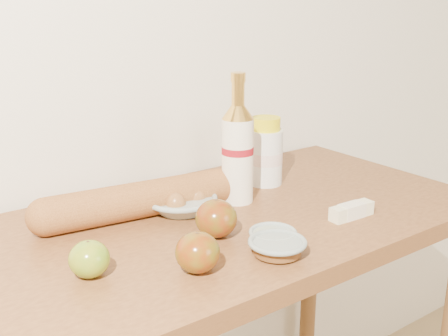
{
  "coord_description": "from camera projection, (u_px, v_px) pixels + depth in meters",
  "views": [
    {
      "loc": [
        -0.64,
        0.28,
        1.36
      ],
      "look_at": [
        0.0,
        1.15,
        1.02
      ],
      "focal_mm": 45.0,
      "sensor_mm": 36.0,
      "label": 1
    }
  ],
  "objects": [
    {
      "name": "butter_stick",
      "position": [
        352.0,
        211.0,
        1.19
      ],
      "size": [
        0.11,
        0.03,
        0.03
      ],
      "rotation": [
        0.0,
        0.0,
        -0.04
      ],
      "color": "#EFE8B9",
      "rests_on": "table"
    },
    {
      "name": "baguette",
      "position": [
        139.0,
        200.0,
        1.18
      ],
      "size": [
        0.47,
        0.14,
        0.08
      ],
      "rotation": [
        0.0,
        0.0,
        -0.13
      ],
      "color": "#AB6A34",
      "rests_on": "table"
    },
    {
      "name": "syrup_bowl",
      "position": [
        273.0,
        236.0,
        1.07
      ],
      "size": [
        0.12,
        0.12,
        0.03
      ],
      "rotation": [
        0.0,
        0.0,
        0.43
      ],
      "color": "#909D97",
      "rests_on": "table"
    },
    {
      "name": "apple_yellowgreen",
      "position": [
        89.0,
        259.0,
        0.94
      ],
      "size": [
        0.08,
        0.08,
        0.06
      ],
      "rotation": [
        0.0,
        0.0,
        -0.23
      ],
      "color": "#A09520",
      "rests_on": "table"
    },
    {
      "name": "sugar_bowl",
      "position": [
        277.0,
        247.0,
        1.02
      ],
      "size": [
        0.14,
        0.14,
        0.03
      ],
      "rotation": [
        0.0,
        0.0,
        0.36
      ],
      "color": "gray",
      "rests_on": "table"
    },
    {
      "name": "bourbon_bottle",
      "position": [
        238.0,
        151.0,
        1.25
      ],
      "size": [
        0.09,
        0.09,
        0.29
      ],
      "rotation": [
        0.0,
        0.0,
        0.24
      ],
      "color": "white",
      "rests_on": "table"
    },
    {
      "name": "cream_bottle",
      "position": [
        265.0,
        153.0,
        1.38
      ],
      "size": [
        0.09,
        0.09,
        0.17
      ],
      "rotation": [
        0.0,
        0.0,
        -0.05
      ],
      "color": "white",
      "rests_on": "table"
    },
    {
      "name": "apple_redgreen_right",
      "position": [
        216.0,
        218.0,
        1.09
      ],
      "size": [
        0.09,
        0.09,
        0.08
      ],
      "rotation": [
        0.0,
        0.0,
        -0.05
      ],
      "color": "#92080B",
      "rests_on": "table"
    },
    {
      "name": "egg_bowl",
      "position": [
        180.0,
        202.0,
        1.22
      ],
      "size": [
        0.18,
        0.18,
        0.06
      ],
      "rotation": [
        0.0,
        0.0,
        0.17
      ],
      "color": "#99A6A2",
      "rests_on": "table"
    },
    {
      "name": "apple_redgreen_front",
      "position": [
        198.0,
        252.0,
        0.95
      ],
      "size": [
        0.09,
        0.09,
        0.07
      ],
      "rotation": [
        0.0,
        0.0,
        -0.22
      ],
      "color": "#980908",
      "rests_on": "table"
    },
    {
      "name": "table",
      "position": [
        216.0,
        271.0,
        1.22
      ],
      "size": [
        1.2,
        0.6,
        0.9
      ],
      "color": "brown",
      "rests_on": "ground"
    },
    {
      "name": "back_wall",
      "position": [
        134.0,
        18.0,
        1.32
      ],
      "size": [
        3.5,
        0.02,
        2.6
      ],
      "primitive_type": "cube",
      "color": "white",
      "rests_on": "ground"
    }
  ]
}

